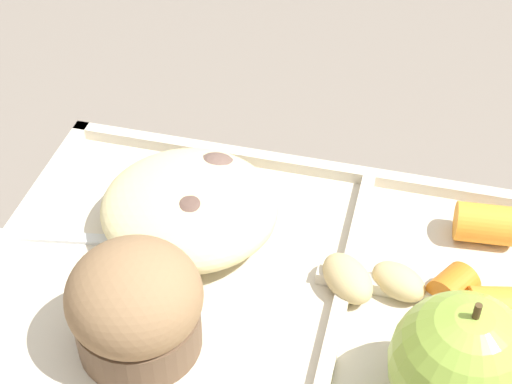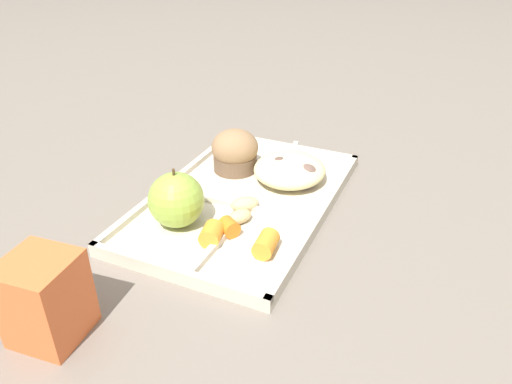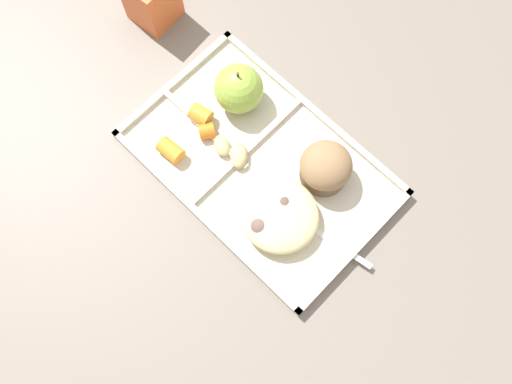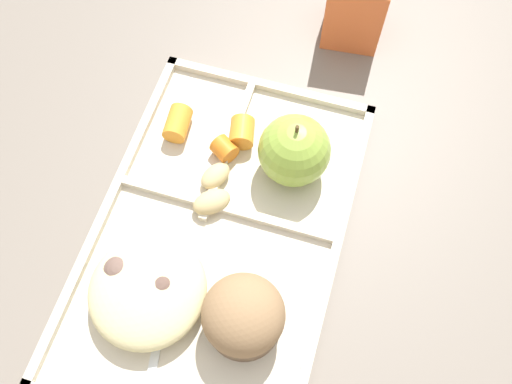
% 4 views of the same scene
% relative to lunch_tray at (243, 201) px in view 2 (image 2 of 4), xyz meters
% --- Properties ---
extents(ground, '(6.00, 6.00, 0.00)m').
position_rel_lunch_tray_xyz_m(ground, '(0.00, 0.00, -0.01)').
color(ground, slate).
extents(lunch_tray, '(0.38, 0.24, 0.02)m').
position_rel_lunch_tray_xyz_m(lunch_tray, '(0.00, 0.00, 0.00)').
color(lunch_tray, beige).
rests_on(lunch_tray, ground).
extents(green_apple, '(0.07, 0.07, 0.08)m').
position_rel_lunch_tray_xyz_m(green_apple, '(-0.09, 0.05, 0.04)').
color(green_apple, '#93B742').
rests_on(green_apple, lunch_tray).
extents(bran_muffin, '(0.07, 0.07, 0.07)m').
position_rel_lunch_tray_xyz_m(bran_muffin, '(0.08, 0.05, 0.04)').
color(bran_muffin, brown).
rests_on(bran_muffin, lunch_tray).
extents(carrot_slice_back, '(0.03, 0.03, 0.02)m').
position_rel_lunch_tray_xyz_m(carrot_slice_back, '(-0.09, -0.02, 0.02)').
color(carrot_slice_back, orange).
rests_on(carrot_slice_back, lunch_tray).
extents(carrot_slice_diagonal, '(0.04, 0.03, 0.03)m').
position_rel_lunch_tray_xyz_m(carrot_slice_diagonal, '(-0.10, -0.08, 0.02)').
color(carrot_slice_diagonal, orange).
rests_on(carrot_slice_diagonal, lunch_tray).
extents(carrot_slice_tilted, '(0.04, 0.03, 0.03)m').
position_rel_lunch_tray_xyz_m(carrot_slice_tilted, '(-0.11, -0.01, 0.02)').
color(carrot_slice_tilted, orange).
rests_on(carrot_slice_tilted, lunch_tray).
extents(potato_chunk_small, '(0.04, 0.05, 0.02)m').
position_rel_lunch_tray_xyz_m(potato_chunk_small, '(-0.03, -0.02, 0.01)').
color(potato_chunk_small, tan).
rests_on(potato_chunk_small, lunch_tray).
extents(potato_chunk_corner, '(0.04, 0.04, 0.02)m').
position_rel_lunch_tray_xyz_m(potato_chunk_corner, '(-0.06, -0.02, 0.01)').
color(potato_chunk_corner, tan).
rests_on(potato_chunk_corner, lunch_tray).
extents(egg_noodle_pile, '(0.11, 0.11, 0.04)m').
position_rel_lunch_tray_xyz_m(egg_noodle_pile, '(0.08, -0.04, 0.02)').
color(egg_noodle_pile, beige).
rests_on(egg_noodle_pile, lunch_tray).
extents(meatball_center, '(0.04, 0.04, 0.04)m').
position_rel_lunch_tray_xyz_m(meatball_center, '(0.07, -0.03, 0.02)').
color(meatball_center, brown).
rests_on(meatball_center, lunch_tray).
extents(meatball_back, '(0.04, 0.04, 0.04)m').
position_rel_lunch_tray_xyz_m(meatball_back, '(0.08, -0.03, 0.02)').
color(meatball_back, brown).
rests_on(meatball_back, lunch_tray).
extents(meatball_side, '(0.04, 0.04, 0.04)m').
position_rel_lunch_tray_xyz_m(meatball_side, '(0.07, -0.07, 0.02)').
color(meatball_side, brown).
rests_on(meatball_side, lunch_tray).
extents(meatball_front, '(0.03, 0.03, 0.03)m').
position_rel_lunch_tray_xyz_m(meatball_front, '(0.07, -0.06, 0.02)').
color(meatball_front, brown).
rests_on(meatball_front, lunch_tray).
extents(plastic_fork, '(0.16, 0.04, 0.00)m').
position_rel_lunch_tray_xyz_m(plastic_fork, '(0.13, -0.02, 0.01)').
color(plastic_fork, silver).
rests_on(plastic_fork, lunch_tray).
extents(milk_carton, '(0.07, 0.07, 0.09)m').
position_rel_lunch_tray_xyz_m(milk_carton, '(-0.30, 0.07, 0.04)').
color(milk_carton, orange).
rests_on(milk_carton, ground).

